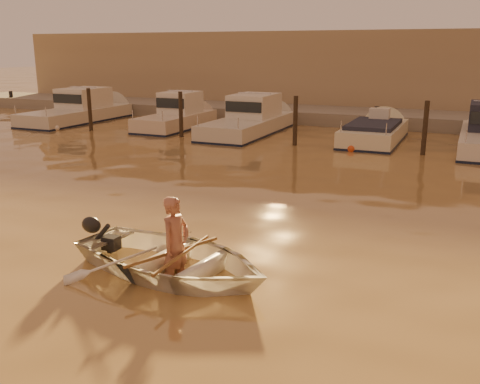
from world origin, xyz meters
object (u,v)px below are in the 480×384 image
at_px(moored_boat_0, 76,110).
at_px(moored_boat_1, 176,116).
at_px(dinghy, 172,259).
at_px(person, 176,245).
at_px(moored_boat_3, 374,136).
at_px(moored_boat_2, 249,120).
at_px(waterfront_building, 365,72).

height_order(moored_boat_0, moored_boat_1, same).
xyz_separation_m(dinghy, person, (0.10, -0.02, 0.28)).
height_order(person, moored_boat_3, person).
bearing_deg(moored_boat_1, dinghy, -60.03).
bearing_deg(moored_boat_3, dinghy, -93.08).
relative_size(moored_boat_2, moored_boat_3, 1.25).
distance_m(moored_boat_0, waterfront_building, 17.26).
height_order(moored_boat_0, waterfront_building, waterfront_building).
bearing_deg(moored_boat_2, person, -71.83).
xyz_separation_m(moored_boat_0, moored_boat_3, (15.80, 0.00, -0.40)).
xyz_separation_m(moored_boat_0, waterfront_building, (13.19, 11.00, 1.77)).
relative_size(moored_boat_1, moored_boat_2, 0.78).
xyz_separation_m(moored_boat_0, moored_boat_1, (6.12, 0.00, 0.00)).
relative_size(dinghy, person, 2.22).
relative_size(moored_boat_0, moored_boat_2, 0.99).
bearing_deg(moored_boat_2, waterfront_building, 73.98).
height_order(dinghy, waterfront_building, waterfront_building).
relative_size(person, waterfront_building, 0.04).
relative_size(moored_boat_3, waterfront_building, 0.13).
bearing_deg(dinghy, moored_boat_2, 26.55).
bearing_deg(dinghy, moored_boat_1, 38.67).
distance_m(moored_boat_2, moored_boat_3, 5.78).
height_order(moored_boat_2, waterfront_building, waterfront_building).
distance_m(dinghy, moored_boat_2, 16.13).
distance_m(dinghy, moored_boat_3, 15.37).
bearing_deg(waterfront_building, moored_boat_1, -122.72).
bearing_deg(moored_boat_0, dinghy, -45.71).
relative_size(person, moored_boat_1, 0.29).
bearing_deg(waterfront_building, moored_boat_2, -106.02).
relative_size(moored_boat_1, waterfront_building, 0.13).
bearing_deg(moored_boat_2, moored_boat_3, 0.00).
height_order(dinghy, person, person).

